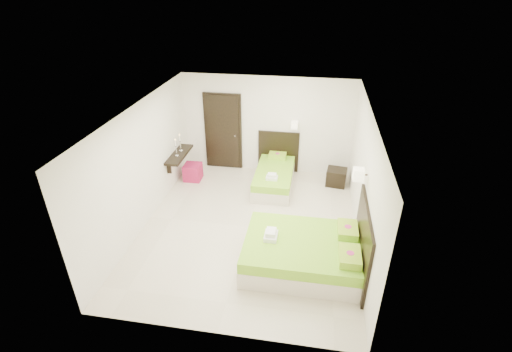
% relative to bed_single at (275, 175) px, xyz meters
% --- Properties ---
extents(floor, '(5.50, 5.50, 0.00)m').
position_rel_bed_single_xyz_m(floor, '(-0.32, -1.91, -0.28)').
color(floor, beige).
rests_on(floor, ground).
extents(bed_single, '(1.10, 1.83, 1.51)m').
position_rel_bed_single_xyz_m(bed_single, '(0.00, 0.00, 0.00)').
color(bed_single, beige).
rests_on(bed_single, ground).
extents(bed_double, '(2.14, 1.82, 1.76)m').
position_rel_bed_single_xyz_m(bed_double, '(0.94, -2.92, 0.04)').
color(bed_double, beige).
rests_on(bed_double, ground).
extents(nightstand, '(0.54, 0.50, 0.44)m').
position_rel_bed_single_xyz_m(nightstand, '(1.57, 0.26, -0.06)').
color(nightstand, black).
rests_on(nightstand, ground).
extents(ottoman, '(0.44, 0.44, 0.43)m').
position_rel_bed_single_xyz_m(ottoman, '(-2.16, -0.07, -0.06)').
color(ottoman, '#991441').
rests_on(ottoman, ground).
extents(door, '(1.02, 0.15, 2.14)m').
position_rel_bed_single_xyz_m(door, '(-1.52, 0.79, 0.77)').
color(door, black).
rests_on(door, ground).
extents(console_shelf, '(0.35, 1.20, 0.78)m').
position_rel_bed_single_xyz_m(console_shelf, '(-2.40, -0.31, 0.54)').
color(console_shelf, black).
rests_on(console_shelf, ground).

